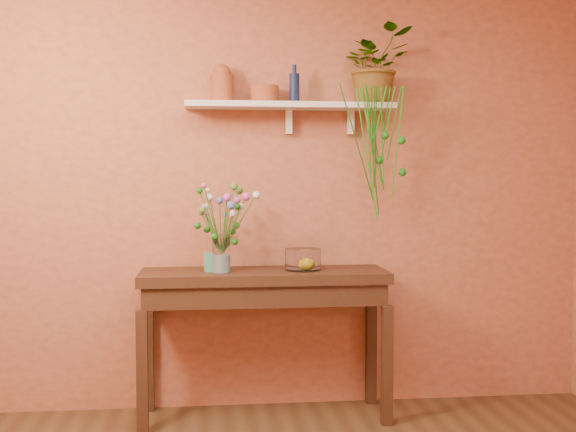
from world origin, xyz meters
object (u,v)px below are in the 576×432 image
(terracotta_jug, at_px, (222,84))
(blue_bottle, at_px, (294,87))
(bouquet, at_px, (225,210))
(sideboard, at_px, (264,292))
(spider_plant, at_px, (375,66))
(glass_vase, at_px, (221,256))
(glass_bowl, at_px, (303,260))

(terracotta_jug, relative_size, blue_bottle, 1.01)
(bouquet, bearing_deg, sideboard, 13.63)
(spider_plant, height_order, glass_vase, spider_plant)
(sideboard, height_order, terracotta_jug, terracotta_jug)
(glass_vase, distance_m, glass_bowl, 0.50)
(spider_plant, distance_m, glass_vase, 1.54)
(blue_bottle, distance_m, spider_plant, 0.53)
(glass_vase, height_order, bouquet, bouquet)
(sideboard, distance_m, terracotta_jug, 1.31)
(terracotta_jug, xyz_separation_m, glass_vase, (-0.01, -0.21, -1.05))
(sideboard, bearing_deg, blue_bottle, 31.88)
(sideboard, relative_size, glass_bowl, 6.82)
(sideboard, xyz_separation_m, blue_bottle, (0.20, 0.12, 1.26))
(glass_vase, relative_size, glass_bowl, 1.02)
(bouquet, bearing_deg, glass_bowl, 6.18)
(spider_plant, bearing_deg, glass_bowl, -163.23)
(blue_bottle, xyz_separation_m, glass_bowl, (0.04, -0.13, -1.06))
(glass_vase, bearing_deg, terracotta_jug, 86.57)
(blue_bottle, height_order, bouquet, blue_bottle)
(glass_vase, bearing_deg, bouquet, -19.81)
(terracotta_jug, bearing_deg, spider_plant, -1.13)
(terracotta_jug, distance_m, spider_plant, 0.97)
(glass_bowl, bearing_deg, sideboard, 178.53)
(blue_bottle, distance_m, bouquet, 0.89)
(sideboard, bearing_deg, glass_vase, -169.07)
(blue_bottle, bearing_deg, sideboard, -148.12)
(sideboard, xyz_separation_m, glass_bowl, (0.24, -0.01, 0.19))
(sideboard, height_order, blue_bottle, blue_bottle)
(glass_vase, bearing_deg, sideboard, 10.93)
(spider_plant, bearing_deg, terracotta_jug, 178.87)
(sideboard, relative_size, bouquet, 3.50)
(blue_bottle, distance_m, glass_vase, 1.14)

